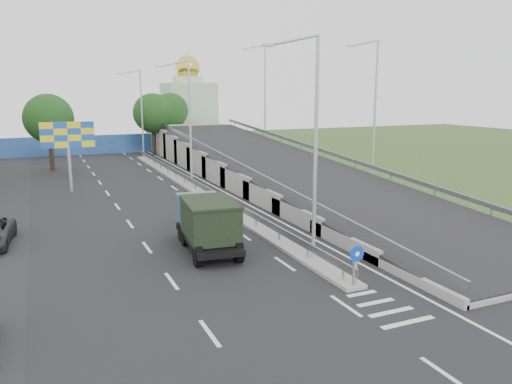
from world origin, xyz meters
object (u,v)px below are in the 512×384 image
sign_bollard (356,266)px  billboard (68,139)px  lamp_post_near (312,137)px  lamp_post_mid (188,117)px  church (189,108)px  lamp_post_far (140,109)px  dump_truck (207,221)px

sign_bollard → billboard: billboard is taller
sign_bollard → lamp_post_near: lamp_post_near is taller
sign_bollard → lamp_post_mid: size_ratio=0.17×
sign_bollard → church: (10.00, 57.83, 4.28)m
lamp_post_mid → billboard: (-9.11, 2.00, -1.62)m
lamp_post_far → dump_truck: (-3.86, -36.42, -4.33)m
church → dump_truck: size_ratio=2.20×
sign_bollard → church: size_ratio=0.12×
church → dump_truck: 52.40m
billboard → lamp_post_far: bearing=63.2°
lamp_post_far → church: (9.89, 14.00, -0.50)m
sign_bollard → lamp_post_far: (0.11, 43.83, 4.77)m
lamp_post_near → church: (9.89, 54.00, -0.50)m
billboard → lamp_post_near: bearing=-67.5°
lamp_post_far → dump_truck: lamp_post_far is taller
lamp_post_near → dump_truck: (-3.86, 3.58, -4.33)m
dump_truck → church: bearing=80.5°
lamp_post_mid → sign_bollard: bearing=-90.3°
lamp_post_mid → billboard: bearing=167.6°
sign_bollard → billboard: (-9.00, 25.83, 3.15)m
sign_bollard → dump_truck: dump_truck is taller
sign_bollard → dump_truck: (-3.75, 7.41, 0.45)m
sign_bollard → dump_truck: bearing=116.9°
billboard → dump_truck: 19.34m
lamp_post_near → lamp_post_far: 40.00m
lamp_post_mid → church: church is taller
lamp_post_near → lamp_post_far: (0.00, 40.00, 0.00)m
dump_truck → lamp_post_mid: bearing=82.6°
sign_bollard → billboard: bearing=109.2°
church → billboard: (-19.00, -32.00, -1.12)m
lamp_post_far → sign_bollard: bearing=-90.1°
billboard → dump_truck: (5.25, -18.42, -2.70)m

